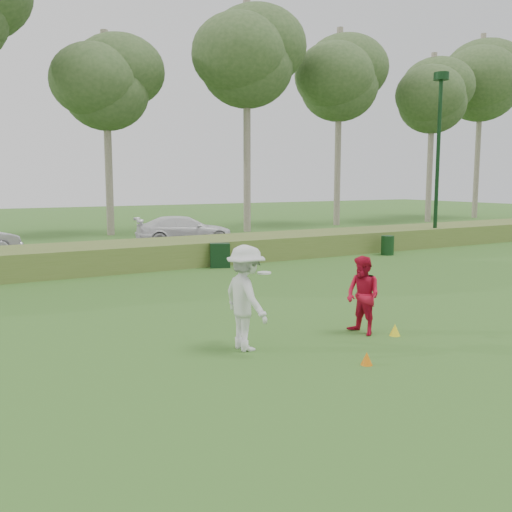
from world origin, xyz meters
TOP-DOWN VIEW (x-y plane):
  - ground at (0.00, 0.00)m, footprint 120.00×120.00m
  - reed_strip at (0.00, 12.00)m, footprint 80.00×3.00m
  - park_road at (0.00, 17.00)m, footprint 80.00×6.00m
  - lamp_post at (14.00, 11.00)m, footprint 0.70×0.70m
  - tree_4 at (2.00, 24.50)m, footprint 6.24×6.24m
  - tree_5 at (10.00, 22.50)m, footprint 7.28×7.28m
  - tree_6 at (18.00, 23.80)m, footprint 7.02×7.02m
  - tree_7 at (26.00, 22.80)m, footprint 6.50×6.50m
  - tree_8 at (33.00, 24.20)m, footprint 8.06×8.06m
  - player_white at (-2.05, 0.82)m, footprint 0.92×1.31m
  - player_red at (0.61, 0.56)m, footprint 0.70×0.86m
  - cone_orange at (-0.66, -1.05)m, footprint 0.21×0.21m
  - cone_yellow at (1.11, 0.11)m, footprint 0.23×0.23m
  - utility_cabinet at (2.06, 10.26)m, footprint 0.84×0.69m
  - trash_bin at (9.89, 9.83)m, footprint 0.69×0.69m
  - car_right at (3.67, 17.42)m, footprint 5.10×2.93m

SIDE VIEW (x-z plane):
  - ground at x=0.00m, z-range 0.00..0.00m
  - park_road at x=0.00m, z-range 0.00..0.06m
  - cone_orange at x=-0.66m, z-range 0.00..0.23m
  - cone_yellow at x=1.11m, z-range 0.00..0.25m
  - trash_bin at x=9.89m, z-range 0.00..0.83m
  - reed_strip at x=0.00m, z-range 0.00..0.90m
  - utility_cabinet at x=2.06m, z-range 0.00..0.90m
  - car_right at x=3.67m, z-range 0.06..1.45m
  - player_red at x=0.61m, z-range 0.00..1.66m
  - player_white at x=-2.05m, z-range 0.00..2.02m
  - lamp_post at x=14.00m, z-range 1.51..9.68m
  - tree_4 at x=2.00m, z-range 2.84..14.34m
  - tree_7 at x=26.00m, z-range 3.09..15.59m
  - tree_6 at x=18.00m, z-range 3.35..16.85m
  - tree_5 at x=10.00m, z-range 3.47..17.47m
  - tree_8 at x=33.00m, z-range 3.73..18.73m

